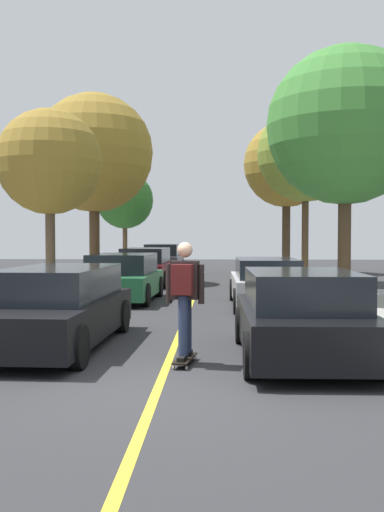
# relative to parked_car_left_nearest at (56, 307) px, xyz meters

# --- Properties ---
(ground) EXTENTS (80.00, 80.00, 0.00)m
(ground) POSITION_rel_parked_car_left_nearest_xyz_m (2.04, -2.57, -0.68)
(ground) COLOR #2D2D30
(center_line) EXTENTS (0.12, 39.20, 0.01)m
(center_line) POSITION_rel_parked_car_left_nearest_xyz_m (2.04, 1.43, -0.68)
(center_line) COLOR gold
(center_line) RESTS_ON ground
(parked_car_left_nearest) EXTENTS (2.01, 4.69, 1.37)m
(parked_car_left_nearest) POSITION_rel_parked_car_left_nearest_xyz_m (0.00, 0.00, 0.00)
(parked_car_left_nearest) COLOR black
(parked_car_left_nearest) RESTS_ON ground
(parked_car_left_near) EXTENTS (2.11, 4.12, 1.38)m
(parked_car_left_near) POSITION_rel_parked_car_left_nearest_xyz_m (-0.00, 7.03, 0.00)
(parked_car_left_near) COLOR #1E5B33
(parked_car_left_near) RESTS_ON ground
(parked_car_left_far) EXTENTS (2.00, 4.29, 1.44)m
(parked_car_left_far) POSITION_rel_parked_car_left_nearest_xyz_m (-0.00, 12.55, 0.03)
(parked_car_left_far) COLOR maroon
(parked_car_left_far) RESTS_ON ground
(parked_car_left_farthest) EXTENTS (1.96, 4.70, 1.49)m
(parked_car_left_farthest) POSITION_rel_parked_car_left_nearest_xyz_m (-0.00, 19.62, 0.04)
(parked_car_left_farthest) COLOR #38383D
(parked_car_left_farthest) RESTS_ON ground
(parked_car_right_nearest) EXTENTS (1.96, 4.05, 1.37)m
(parked_car_right_nearest) POSITION_rel_parked_car_left_nearest_xyz_m (4.09, -0.87, -0.01)
(parked_car_right_nearest) COLOR black
(parked_car_right_nearest) RESTS_ON ground
(parked_car_right_near) EXTENTS (1.88, 4.45, 1.31)m
(parked_car_right_near) POSITION_rel_parked_car_left_nearest_xyz_m (4.09, 5.78, -0.03)
(parked_car_right_near) COLOR #B7B7BC
(parked_car_right_near) RESTS_ON ground
(street_tree_left_nearest) EXTENTS (3.12, 3.12, 5.53)m
(street_tree_left_nearest) POSITION_rel_parked_car_left_nearest_xyz_m (-2.19, 7.19, 3.40)
(street_tree_left_nearest) COLOR brown
(street_tree_left_nearest) RESTS_ON sidewalk_left
(street_tree_left_near) EXTENTS (4.75, 4.75, 7.48)m
(street_tree_left_near) POSITION_rel_parked_car_left_nearest_xyz_m (-2.19, 13.41, 4.55)
(street_tree_left_near) COLOR #4C3823
(street_tree_left_near) RESTS_ON sidewalk_left
(street_tree_left_far) EXTENTS (3.05, 3.05, 5.21)m
(street_tree_left_far) POSITION_rel_parked_car_left_nearest_xyz_m (-2.19, 21.15, 3.13)
(street_tree_left_far) COLOR brown
(street_tree_left_far) RESTS_ON sidewalk_left
(street_tree_right_nearest) EXTENTS (4.30, 4.30, 6.93)m
(street_tree_right_nearest) POSITION_rel_parked_car_left_nearest_xyz_m (6.27, 6.27, 4.22)
(street_tree_right_nearest) COLOR #4C3823
(street_tree_right_nearest) RESTS_ON sidewalk_right
(street_tree_right_near) EXTENTS (3.84, 3.84, 6.97)m
(street_tree_right_near) POSITION_rel_parked_car_left_nearest_xyz_m (6.27, 13.52, 4.49)
(street_tree_right_near) COLOR #4C3823
(street_tree_right_near) RESTS_ON sidewalk_right
(street_tree_right_far) EXTENTS (4.35, 4.35, 7.58)m
(street_tree_right_far) POSITION_rel_parked_car_left_nearest_xyz_m (6.27, 19.98, 4.84)
(street_tree_right_far) COLOR #3D2D1E
(street_tree_right_far) RESTS_ON sidewalk_right
(skateboard) EXTENTS (0.34, 0.86, 0.10)m
(skateboard) POSITION_rel_parked_car_left_nearest_xyz_m (2.31, -1.34, -0.60)
(skateboard) COLOR black
(skateboard) RESTS_ON ground
(skateboarder) EXTENTS (0.59, 0.71, 1.72)m
(skateboarder) POSITION_rel_parked_car_left_nearest_xyz_m (2.30, -1.37, 0.40)
(skateboarder) COLOR black
(skateboarder) RESTS_ON skateboard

